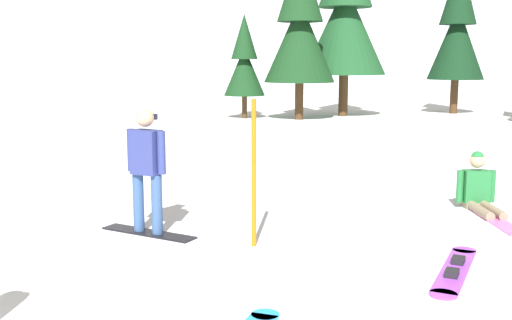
{
  "coord_description": "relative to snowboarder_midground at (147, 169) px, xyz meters",
  "views": [
    {
      "loc": [
        1.32,
        -3.82,
        2.38
      ],
      "look_at": [
        -0.39,
        4.54,
        1.0
      ],
      "focal_mm": 43.73,
      "sensor_mm": 36.0,
      "label": 1
    }
  ],
  "objects": [
    {
      "name": "pine_tree_short",
      "position": [
        -0.18,
        16.89,
        2.76
      ],
      "size": [
        2.8,
        2.8,
        6.73
      ],
      "color": "#472D19",
      "rests_on": "ground_plane"
    },
    {
      "name": "loose_snowboard_near_left",
      "position": [
        3.98,
        -0.76,
        -0.89
      ],
      "size": [
        0.74,
        1.94,
        0.09
      ],
      "color": "#993FD8",
      "rests_on": "ground_plane"
    },
    {
      "name": "pine_tree_twin",
      "position": [
        -2.44,
        16.97,
        1.37
      ],
      "size": [
        1.66,
        1.66,
        4.19
      ],
      "color": "#472D19",
      "rests_on": "ground_plane"
    },
    {
      "name": "pine_tree_tall",
      "position": [
        6.18,
        21.1,
        2.8
      ],
      "size": [
        2.45,
        2.45,
        6.81
      ],
      "color": "#472D19",
      "rests_on": "ground_plane"
    },
    {
      "name": "pine_tree_slender",
      "position": [
        1.44,
        18.86,
        3.41
      ],
      "size": [
        3.46,
        3.46,
        7.93
      ],
      "color": "#472D19",
      "rests_on": "ground_plane"
    },
    {
      "name": "trail_marker_pole",
      "position": [
        1.54,
        -0.26,
        0.03
      ],
      "size": [
        0.06,
        0.06,
        1.89
      ],
      "primitive_type": "cylinder",
      "color": "orange",
      "rests_on": "ground_plane"
    },
    {
      "name": "snowboarder_background",
      "position": [
        4.67,
        2.33,
        -0.6
      ],
      "size": [
        0.82,
        1.85,
        0.93
      ],
      "color": "gray",
      "rests_on": "ground_plane"
    },
    {
      "name": "snowboarder_midground",
      "position": [
        0.0,
        0.0,
        0.0
      ],
      "size": [
        1.47,
        0.71,
        1.72
      ],
      "color": "black",
      "rests_on": "ground_plane"
    }
  ]
}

